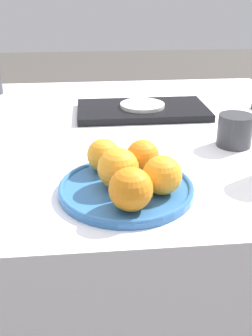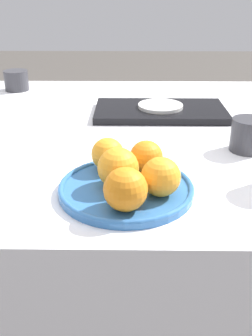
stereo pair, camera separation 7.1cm
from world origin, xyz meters
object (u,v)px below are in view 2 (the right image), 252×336
at_px(cup_0, 16,80).
at_px(orange_1, 161,177).
at_px(side_plate, 160,106).
at_px(fruit_platter, 126,188).
at_px(cup_1, 249,135).
at_px(orange_0, 118,168).
at_px(orange_3, 125,189).
at_px(serving_tray, 160,111).
at_px(orange_4, 108,154).
at_px(orange_2, 146,157).

bearing_deg(cup_0, orange_1, -59.24).
relative_size(side_plate, cup_0, 1.54).
bearing_deg(fruit_platter, cup_1, 36.22).
bearing_deg(cup_1, orange_0, -145.15).
bearing_deg(fruit_platter, side_plate, 78.66).
height_order(orange_3, cup_1, orange_3).
height_order(orange_0, orange_1, orange_0).
relative_size(fruit_platter, serving_tray, 0.66).
height_order(fruit_platter, side_plate, side_plate).
bearing_deg(orange_3, cup_0, 115.89).
height_order(orange_1, orange_4, orange_1).
bearing_deg(side_plate, serving_tray, 0.00).
bearing_deg(orange_1, orange_0, 159.15).
relative_size(orange_0, orange_2, 1.16).
height_order(fruit_platter, orange_0, orange_0).
distance_m(orange_3, cup_1, 0.39).
relative_size(orange_0, cup_0, 0.89).
xyz_separation_m(orange_4, cup_0, (-0.36, 0.67, -0.01)).
bearing_deg(orange_1, cup_1, 47.02).
xyz_separation_m(serving_tray, side_plate, (0.00, 0.00, 0.02)).
relative_size(fruit_platter, orange_1, 3.58).
distance_m(fruit_platter, orange_1, 0.08).
distance_m(orange_0, serving_tray, 0.48).
xyz_separation_m(orange_2, cup_1, (0.24, 0.14, -0.01)).
relative_size(orange_3, cup_0, 0.87).
height_order(serving_tray, cup_1, cup_1).
relative_size(orange_2, side_plate, 0.50).
height_order(serving_tray, side_plate, side_plate).
relative_size(orange_2, serving_tray, 0.17).
bearing_deg(orange_4, cup_0, 118.36).
xyz_separation_m(orange_1, orange_3, (-0.06, -0.05, 0.00)).
relative_size(orange_1, cup_1, 0.87).
height_order(orange_0, cup_0, orange_0).
height_order(fruit_platter, cup_1, cup_1).
distance_m(serving_tray, side_plate, 0.02).
height_order(orange_4, serving_tray, orange_4).
bearing_deg(cup_1, orange_2, -149.24).
xyz_separation_m(orange_3, orange_4, (-0.04, 0.15, -0.00)).
bearing_deg(cup_1, side_plate, 124.26).
bearing_deg(orange_1, orange_3, -140.95).
relative_size(orange_3, orange_4, 1.13).
relative_size(orange_3, cup_1, 0.91).
bearing_deg(orange_1, orange_2, 104.00).
height_order(orange_1, orange_2, orange_1).
bearing_deg(fruit_platter, orange_1, -25.17).
xyz_separation_m(orange_1, orange_4, (-0.10, 0.10, -0.00)).
xyz_separation_m(fruit_platter, side_plate, (0.09, 0.47, 0.02)).
xyz_separation_m(side_plate, cup_1, (0.18, -0.27, 0.01)).
bearing_deg(orange_4, fruit_platter, -63.33).
relative_size(orange_1, orange_2, 1.07).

